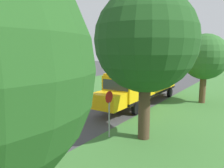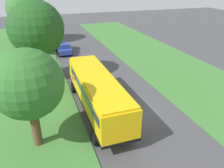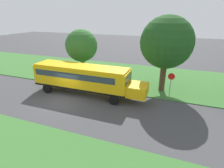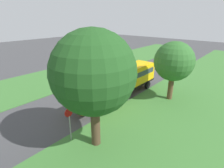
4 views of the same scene
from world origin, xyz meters
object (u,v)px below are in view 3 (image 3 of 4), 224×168
object	(u,v)px
oak_tree_roadside_mid	(165,42)
stop_sign	(171,83)
oak_tree_beside_bus	(82,46)
school_bus	(83,77)

from	to	relation	value
oak_tree_roadside_mid	stop_sign	world-z (taller)	oak_tree_roadside_mid
oak_tree_beside_bus	oak_tree_roadside_mid	size ratio (longest dim) A/B	0.79
oak_tree_roadside_mid	stop_sign	xyz separation A→B (m)	(1.61, 1.04, -3.74)
school_bus	oak_tree_beside_bus	xyz separation A→B (m)	(-4.68, -2.70, 2.47)
school_bus	stop_sign	size ratio (longest dim) A/B	4.53
school_bus	stop_sign	xyz separation A→B (m)	(-2.09, 8.84, -0.19)
school_bus	oak_tree_roadside_mid	bearing A→B (deg)	115.42
oak_tree_beside_bus	oak_tree_roadside_mid	xyz separation A→B (m)	(0.98, 10.50, 1.07)
oak_tree_beside_bus	stop_sign	distance (m)	12.12
oak_tree_beside_bus	oak_tree_roadside_mid	world-z (taller)	oak_tree_roadside_mid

